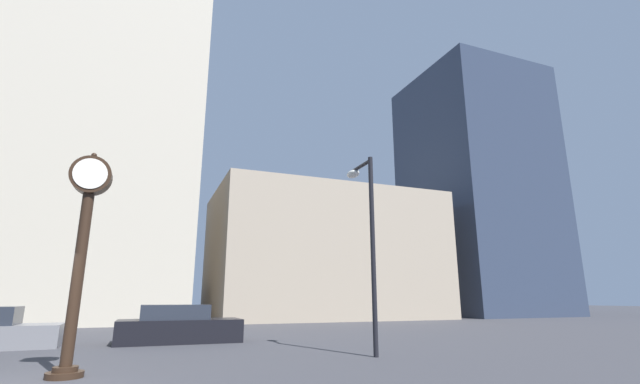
# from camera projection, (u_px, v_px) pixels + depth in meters

# --- Properties ---
(building_tall_tower) EXTENTS (15.06, 12.00, 29.04)m
(building_tall_tower) POSITION_uv_depth(u_px,v_px,m) (91.00, 117.00, 31.50)
(building_tall_tower) COLOR #BCB29E
(building_tall_tower) RESTS_ON ground_plane
(building_storefront_row) EXTENTS (17.93, 12.00, 9.99)m
(building_storefront_row) POSITION_uv_depth(u_px,v_px,m) (322.00, 256.00, 35.75)
(building_storefront_row) COLOR gray
(building_storefront_row) RESTS_ON ground_plane
(building_glass_modern) EXTENTS (11.69, 12.00, 24.25)m
(building_glass_modern) POSITION_uv_depth(u_px,v_px,m) (477.00, 192.00, 43.56)
(building_glass_modern) COLOR #2D384C
(building_glass_modern) RESTS_ON ground_plane
(street_clock) EXTENTS (0.85, 0.71, 4.78)m
(street_clock) POSITION_uv_depth(u_px,v_px,m) (83.00, 236.00, 9.28)
(street_clock) COLOR black
(street_clock) RESTS_ON ground_plane
(car_black) EXTENTS (4.32, 1.91, 1.34)m
(car_black) POSITION_uv_depth(u_px,v_px,m) (179.00, 326.00, 15.62)
(car_black) COLOR black
(car_black) RESTS_ON ground_plane
(street_lamp_right) EXTENTS (0.36, 1.57, 5.74)m
(street_lamp_right) POSITION_uv_depth(u_px,v_px,m) (366.00, 220.00, 12.95)
(street_lamp_right) COLOR black
(street_lamp_right) RESTS_ON ground_plane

